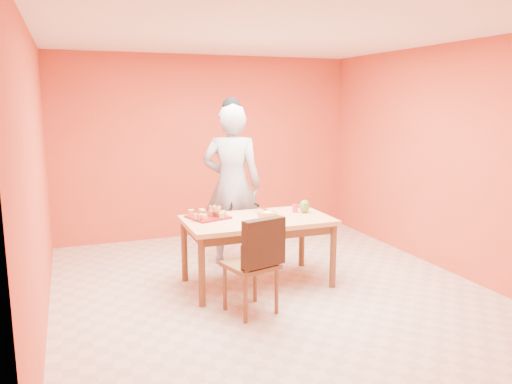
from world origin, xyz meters
name	(u,v)px	position (x,y,z in m)	size (l,w,h in m)	color
floor	(270,289)	(0.00, 0.00, 0.00)	(5.00, 5.00, 0.00)	beige
ceiling	(271,33)	(0.00, 0.00, 2.70)	(5.00, 5.00, 0.00)	white
wall_back	(207,147)	(0.00, 2.50, 1.35)	(4.50, 4.50, 0.00)	#DA4F32
wall_left	(37,179)	(-2.25, 0.00, 1.35)	(5.00, 5.00, 0.00)	#DA4F32
wall_right	(443,158)	(2.25, 0.00, 1.35)	(5.00, 5.00, 0.00)	#DA4F32
dining_table	(257,226)	(-0.07, 0.21, 0.67)	(1.60, 0.90, 0.76)	#E1B176
dining_chair	(251,263)	(-0.40, -0.50, 0.51)	(0.55, 0.62, 0.98)	brown
pastry_pile	(208,211)	(-0.57, 0.41, 0.84)	(0.35, 0.35, 0.11)	tan
person	(232,185)	(-0.09, 1.02, 1.00)	(0.73, 0.48, 2.00)	gray
pastry_platter	(208,217)	(-0.57, 0.41, 0.77)	(0.38, 0.38, 0.02)	maroon
red_dinner_plate	(216,214)	(-0.43, 0.56, 0.77)	(0.22, 0.22, 0.01)	maroon
white_cake_plate	(268,217)	(0.05, 0.19, 0.77)	(0.29, 0.29, 0.01)	silver
sponge_cake	(268,215)	(0.05, 0.19, 0.80)	(0.22, 0.22, 0.05)	#C57233
cake_server	(262,208)	(0.06, 0.37, 0.83)	(0.05, 0.26, 0.01)	silver
egg_ornament	(305,206)	(0.54, 0.27, 0.84)	(0.12, 0.10, 0.15)	olive
magenta_glass	(295,208)	(0.44, 0.33, 0.81)	(0.07, 0.07, 0.09)	#CB1E51
checker_tin	(299,206)	(0.61, 0.56, 0.77)	(0.10, 0.10, 0.03)	#3D2810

